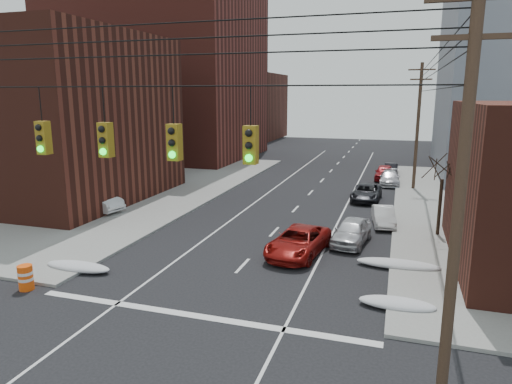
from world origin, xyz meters
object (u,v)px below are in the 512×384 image
Objects in this scene: lot_car_b at (145,174)px; construction_barrel at (26,277)px; parked_car_c at (366,193)px; lot_car_c at (34,198)px; parked_car_b at (384,216)px; parked_car_f at (391,169)px; lot_car_a at (92,200)px; red_pickup at (298,242)px; parked_car_a at (352,231)px; parked_car_e at (384,173)px; lot_car_d at (108,178)px; parked_car_d at (390,178)px.

lot_car_b is 23.99m from construction_barrel.
parked_car_c is at bearing 59.54° from construction_barrel.
parked_car_b is at bearing -68.23° from lot_car_c.
parked_car_f reaches higher than parked_car_b.
red_pickup is at bearing -93.75° from lot_car_a.
red_pickup is at bearing -125.41° from parked_car_a.
lot_car_a reaches higher than red_pickup.
red_pickup is 1.21× the size of lot_car_c.
construction_barrel is (-14.50, -15.05, -0.03)m from parked_car_b.
parked_car_b is (1.60, 4.39, -0.12)m from parked_car_a.
lot_car_c is at bearing -140.32° from parked_car_e.
lot_car_b is 1.52× the size of lot_car_d.
lot_car_c is at bearing -136.39° from parked_car_f.
lot_car_a reaches higher than lot_car_c.
red_pickup reaches higher than parked_car_f.
parked_car_e is at bearing -68.13° from lot_car_b.
parked_car_f is 0.66× the size of lot_car_b.
parked_car_d reaches higher than construction_barrel.
construction_barrel is (5.59, -12.08, -0.37)m from lot_car_a.
lot_car_d is at bearing -162.81° from parked_car_d.
lot_car_d is 23.02m from construction_barrel.
parked_car_c is (0.00, 11.27, -0.08)m from parked_car_a.
lot_car_b reaches higher than construction_barrel.
lot_car_b reaches higher than parked_car_e.
lot_car_a is (-20.09, -2.97, 0.33)m from parked_car_b.
parked_car_a is 23.67m from lot_car_c.
parked_car_a reaches higher than parked_car_c.
parked_car_e is at bearing -36.46° from lot_car_c.
parked_car_c is at bearing -103.10° from lot_car_d.
red_pickup is at bearing -137.83° from lot_car_d.
lot_car_a is (-15.98, 4.13, 0.23)m from red_pickup.
parked_car_d is 0.93× the size of lot_car_a.
parked_car_c is 25.44m from construction_barrel.
lot_car_c is at bearing 131.82° from construction_barrel.
parked_car_a is 1.14× the size of lot_car_d.
parked_car_a is 1.00× the size of lot_car_c.
construction_barrel is (10.29, -20.58, -0.21)m from lot_car_d.
parked_car_e is (-0.57, 16.69, 0.12)m from parked_car_b.
parked_car_b is 0.83× the size of parked_car_d.
red_pickup is 1.11× the size of parked_car_c.
parked_car_b is 25.42m from lot_car_c.
red_pickup is 23.34m from lot_car_b.
parked_car_e reaches higher than parked_car_b.
parked_car_a reaches higher than parked_car_d.
parked_car_f is at bearing 89.19° from red_pickup.
lot_car_b is (-18.06, 14.77, 0.22)m from red_pickup.
lot_car_c is (-23.64, -9.93, 0.12)m from parked_car_c.
lot_car_c is (-3.07, -10.72, -0.17)m from lot_car_b.
parked_car_c is 1.24× the size of parked_car_f.
red_pickup is at bearing -102.96° from parked_car_d.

